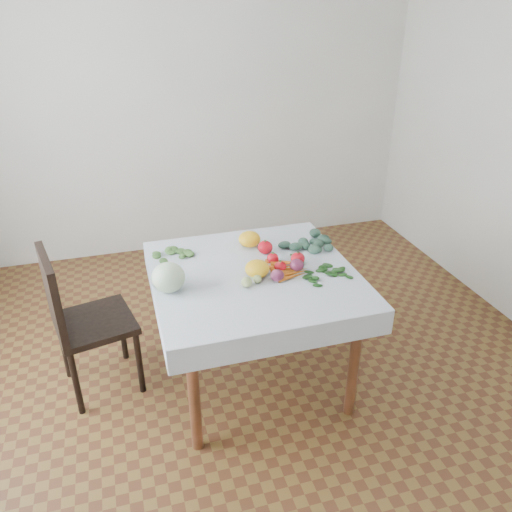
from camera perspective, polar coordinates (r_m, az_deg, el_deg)
The scene contains 19 objects.
ground at distance 3.24m, azimuth -0.22°, elevation -13.61°, with size 4.00×4.00×0.00m, color brown.
back_wall at distance 4.46m, azimuth -7.78°, elevation 17.29°, with size 4.00×0.04×2.70m, color silver.
table at distance 2.85m, azimuth -0.24°, elevation -3.67°, with size 1.00×1.00×0.75m.
tablecloth at distance 2.80m, azimuth -0.25°, elevation -1.93°, with size 1.12×1.12×0.01m, color white.
chair at distance 3.00m, azimuth -19.75°, elevation -6.37°, with size 0.50×0.50×0.93m.
cabbage at distance 2.63m, azimuth -9.99°, elevation -2.43°, with size 0.18×0.18×0.16m, color beige.
tomato_a at distance 2.98m, azimuth 1.05°, elevation 0.99°, with size 0.09×0.09×0.08m, color red.
tomato_b at distance 2.88m, azimuth 1.94°, elevation -0.27°, with size 0.07×0.07×0.06m, color red.
tomato_c at distance 2.79m, azimuth 2.79°, elevation -1.21°, with size 0.07×0.07×0.06m, color red.
tomato_d at distance 2.87m, azimuth 4.80°, elevation -0.29°, with size 0.08×0.08×0.07m, color red.
heirloom_back at distance 3.07m, azimuth -0.75°, elevation 1.95°, with size 0.14×0.14×0.09m, color yellow.
heirloom_front at distance 2.73m, azimuth 0.13°, elevation -1.46°, with size 0.14×0.14×0.10m, color yellow.
onion_a at distance 2.70m, azimuth 2.44°, elevation -2.22°, with size 0.08×0.08×0.07m, color #541834.
onion_b at distance 2.81m, azimuth 4.69°, elevation -1.04°, with size 0.08×0.08×0.07m, color #541834.
tomatillo_cluster at distance 2.68m, azimuth -0.92°, elevation -2.71°, with size 0.09×0.11×0.05m.
carrot_bunch at distance 2.81m, azimuth 3.75°, elevation -1.44°, with size 0.19×0.26×0.03m.
kale_bunch at distance 3.09m, azimuth 5.68°, elevation 1.48°, with size 0.26×0.25×0.04m.
basil_bunch at distance 2.77m, azimuth 7.77°, elevation -2.27°, with size 0.28×0.22×0.01m.
dill_bunch at distance 3.02m, azimuth -9.20°, elevation 0.34°, with size 0.22×0.21×0.02m.
Camera 1 is at (-0.67, -2.34, 2.13)m, focal length 35.00 mm.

